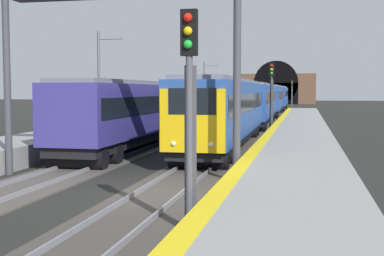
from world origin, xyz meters
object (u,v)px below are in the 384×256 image
at_px(train_main_approaching, 265,100).
at_px(catenary_mast_near, 99,81).
at_px(railway_signal_mid, 272,91).
at_px(catenary_mast_far, 204,86).
at_px(overhead_signal_gantry, 116,25).
at_px(train_adjacent_platform, 202,103).
at_px(railway_signal_far, 292,91).
at_px(railway_signal_near, 189,100).

relative_size(train_main_approaching, catenary_mast_near, 10.24).
distance_m(railway_signal_mid, catenary_mast_far, 42.88).
relative_size(railway_signal_mid, overhead_signal_gantry, 0.58).
xyz_separation_m(train_adjacent_platform, railway_signal_far, (58.56, -6.85, 1.04)).
xyz_separation_m(train_adjacent_platform, catenary_mast_far, (34.50, 6.33, 1.84)).
relative_size(overhead_signal_gantry, catenary_mast_near, 1.19).
height_order(train_adjacent_platform, railway_signal_mid, railway_signal_mid).
bearing_deg(overhead_signal_gantry, train_main_approaching, -3.40).
xyz_separation_m(railway_signal_near, railway_signal_far, (95.05, -0.00, 0.11)).
bearing_deg(train_adjacent_platform, railway_signal_far, -6.67).
bearing_deg(train_main_approaching, train_adjacent_platform, -22.47).
relative_size(train_main_approaching, catenary_mast_far, 10.33).
bearing_deg(catenary_mast_near, railway_signal_far, -10.97).
bearing_deg(catenary_mast_far, overhead_signal_gantry, -172.15).
relative_size(railway_signal_near, catenary_mast_near, 0.66).
distance_m(train_adjacent_platform, railway_signal_near, 37.14).
height_order(train_main_approaching, catenary_mast_far, catenary_mast_far).
bearing_deg(catenary_mast_far, railway_signal_far, -28.72).
height_order(train_adjacent_platform, railway_signal_far, railway_signal_far).
distance_m(railway_signal_near, catenary_mast_far, 72.22).
bearing_deg(catenary_mast_near, railway_signal_mid, -76.45).
bearing_deg(train_adjacent_platform, railway_signal_mid, -132.61).
distance_m(railway_signal_far, catenary_mast_far, 27.44).
relative_size(catenary_mast_near, catenary_mast_far, 1.01).
relative_size(railway_signal_far, catenary_mast_far, 0.69).
height_order(railway_signal_mid, railway_signal_far, railway_signal_mid).
xyz_separation_m(train_main_approaching, railway_signal_far, (46.13, -1.86, 0.98)).
bearing_deg(overhead_signal_gantry, train_adjacent_platform, 4.83).
bearing_deg(railway_signal_mid, train_main_approaching, -174.33).
height_order(train_main_approaching, railway_signal_far, railway_signal_far).
relative_size(railway_signal_mid, railway_signal_far, 1.02).
relative_size(railway_signal_far, overhead_signal_gantry, 0.58).
bearing_deg(railway_signal_far, train_main_approaching, -2.31).
distance_m(train_main_approaching, railway_signal_far, 46.17).
distance_m(railway_signal_near, catenary_mast_near, 30.08).
distance_m(catenary_mast_near, catenary_mast_far, 43.98).
bearing_deg(catenary_mast_near, train_main_approaching, -27.34).
bearing_deg(overhead_signal_gantry, railway_signal_mid, -10.63).
distance_m(railway_signal_near, overhead_signal_gantry, 8.66).
xyz_separation_m(train_main_approaching, railway_signal_near, (-48.93, -1.86, 0.87)).
xyz_separation_m(railway_signal_mid, catenary_mast_near, (-3.18, 13.19, 0.76)).
xyz_separation_m(railway_signal_near, overhead_signal_gantry, (6.99, 4.35, 2.66)).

